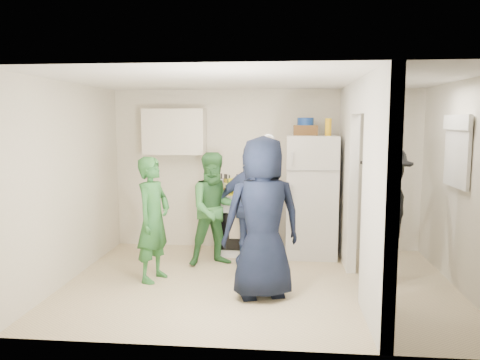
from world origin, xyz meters
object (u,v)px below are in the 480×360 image
stove (241,223)px  person_navy (262,218)px  person_green_center (215,209)px  person_nook (385,214)px  fridge (311,196)px  person_denim (249,207)px  blue_bowl (305,121)px  person_green_left (153,219)px  yellow_cup_stack_top (328,127)px  wicker_basket (305,130)px

stove → person_navy: bearing=-77.2°
person_green_center → person_nook: person_nook is taller
fridge → person_denim: (-0.90, -0.46, -0.09)m
person_denim → person_navy: (0.25, -1.31, 0.12)m
blue_bowl → person_green_left: bearing=-144.8°
fridge → person_navy: size_ratio=0.97×
fridge → person_green_left: size_ratio=1.14×
yellow_cup_stack_top → person_navy: 2.13m
person_nook → wicker_basket: bearing=-138.4°
stove → wicker_basket: wicker_basket is taller
fridge → blue_bowl: blue_bowl is taller
wicker_basket → blue_bowl: 0.13m
fridge → blue_bowl: (-0.10, 0.05, 1.11)m
blue_bowl → yellow_cup_stack_top: (0.32, -0.15, -0.08)m
person_green_left → person_nook: size_ratio=0.91×
person_denim → person_nook: size_ratio=0.94×
blue_bowl → person_navy: (-0.55, -1.82, -1.08)m
person_green_left → person_denim: (1.15, 0.86, 0.02)m
fridge → person_nook: 1.38m
yellow_cup_stack_top → person_green_center: 2.01m
yellow_cup_stack_top → person_green_left: 2.81m
wicker_basket → person_denim: wicker_basket is taller
stove → fridge: size_ratio=0.51×
fridge → person_green_center: (-1.36, -0.61, -0.11)m
person_green_center → blue_bowl: bearing=5.4°
wicker_basket → person_navy: wicker_basket is taller
yellow_cup_stack_top → person_green_left: yellow_cup_stack_top is taller
person_green_center → stove: bearing=42.4°
stove → person_green_left: person_green_left is taller
person_denim → stove: bearing=114.5°
stove → person_denim: person_denim is taller
blue_bowl → person_denim: bearing=-147.2°
fridge → person_nook: fridge is taller
stove → fridge: (1.05, -0.03, 0.44)m
blue_bowl → person_green_left: blue_bowl is taller
person_navy → stove: bearing=-94.9°
person_green_left → fridge: bearing=-40.0°
fridge → person_green_left: (-2.04, -1.32, -0.11)m
person_denim → person_navy: bearing=-72.6°
wicker_basket → person_green_left: 2.61m
stove → person_nook: size_ratio=0.54×
wicker_basket → yellow_cup_stack_top: yellow_cup_stack_top is taller
blue_bowl → wicker_basket: bearing=0.0°
wicker_basket → person_green_center: wicker_basket is taller
stove → person_green_center: person_green_center is taller
person_green_left → person_navy: bearing=-90.7°
wicker_basket → person_green_left: bearing=-144.8°
fridge → person_nook: size_ratio=1.05×
stove → person_green_center: size_ratio=0.58×
yellow_cup_stack_top → person_denim: yellow_cup_stack_top is taller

